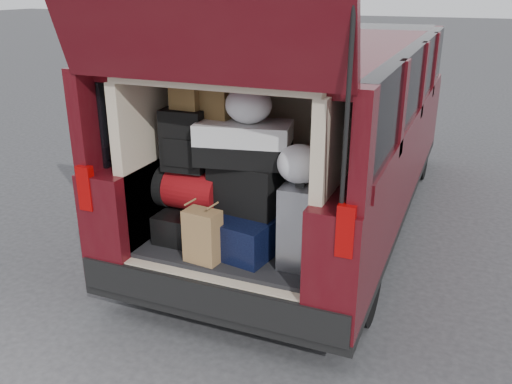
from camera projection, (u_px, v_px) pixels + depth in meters
ground at (230, 322)px, 3.87m from camera, size 80.00×80.00×0.00m
minivan at (311, 136)px, 5.14m from camera, size 1.90×5.35×2.77m
load_floor at (245, 271)px, 4.01m from camera, size 1.24×1.05×0.55m
black_hardshell at (192, 222)px, 3.91m from camera, size 0.38×0.51×0.20m
navy_hardshell at (248, 230)px, 3.73m from camera, size 0.58×0.66×0.26m
silver_roller at (302, 223)px, 3.48m from camera, size 0.24×0.37×0.55m
kraft_bag at (203, 236)px, 3.52m from camera, size 0.24×0.17×0.36m
red_duffel at (191, 189)px, 3.83m from camera, size 0.47×0.32×0.30m
black_soft_case at (247, 187)px, 3.67m from camera, size 0.50×0.34×0.34m
backpack at (184, 140)px, 3.68m from camera, size 0.31×0.20×0.42m
twotone_duffel at (244, 143)px, 3.56m from camera, size 0.67×0.43×0.28m
grocery_sack_lower at (188, 95)px, 3.61m from camera, size 0.21×0.17×0.18m
grocery_sack_upper at (218, 102)px, 3.60m from camera, size 0.22×0.18×0.20m
plastic_bag_center at (249, 105)px, 3.44m from camera, size 0.31×0.29×0.24m
plastic_bag_right at (300, 164)px, 3.34m from camera, size 0.31×0.29×0.25m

